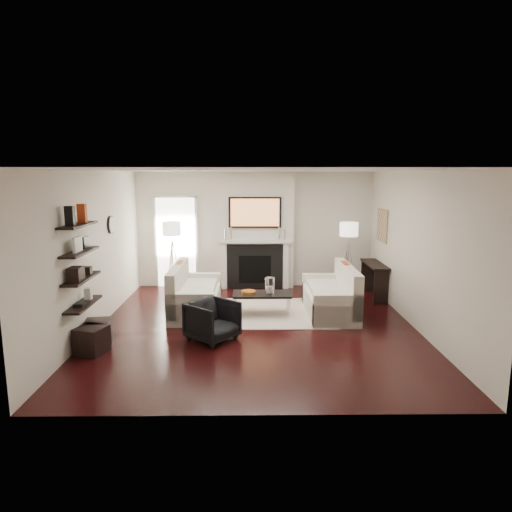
{
  "coord_description": "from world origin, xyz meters",
  "views": [
    {
      "loc": [
        -0.09,
        -7.66,
        2.63
      ],
      "look_at": [
        0.0,
        0.6,
        1.15
      ],
      "focal_mm": 32.0,
      "sensor_mm": 36.0,
      "label": 1
    }
  ],
  "objects_px": {
    "armchair": "(213,319)",
    "lamp_right_shade": "(349,229)",
    "loveseat_right_base": "(329,303)",
    "ottoman_near": "(99,333)",
    "lamp_left_shade": "(172,229)",
    "loveseat_left_base": "(196,302)",
    "coffee_table": "(262,294)"
  },
  "relations": [
    {
      "from": "armchair",
      "to": "lamp_left_shade",
      "type": "relative_size",
      "value": 1.74
    },
    {
      "from": "coffee_table",
      "to": "lamp_left_shade",
      "type": "height_order",
      "value": "lamp_left_shade"
    },
    {
      "from": "armchair",
      "to": "lamp_right_shade",
      "type": "xyz_separation_m",
      "value": [
        2.76,
        2.86,
        1.1
      ]
    },
    {
      "from": "loveseat_left_base",
      "to": "loveseat_right_base",
      "type": "height_order",
      "value": "same"
    },
    {
      "from": "loveseat_right_base",
      "to": "lamp_left_shade",
      "type": "xyz_separation_m",
      "value": [
        -3.26,
        1.66,
        1.24
      ]
    },
    {
      "from": "loveseat_left_base",
      "to": "lamp_left_shade",
      "type": "height_order",
      "value": "lamp_left_shade"
    },
    {
      "from": "coffee_table",
      "to": "lamp_right_shade",
      "type": "height_order",
      "value": "lamp_right_shade"
    },
    {
      "from": "loveseat_left_base",
      "to": "loveseat_right_base",
      "type": "bearing_deg",
      "value": -2.31
    },
    {
      "from": "armchair",
      "to": "lamp_right_shade",
      "type": "bearing_deg",
      "value": -3.63
    },
    {
      "from": "armchair",
      "to": "lamp_right_shade",
      "type": "distance_m",
      "value": 4.12
    },
    {
      "from": "lamp_left_shade",
      "to": "ottoman_near",
      "type": "bearing_deg",
      "value": -100.79
    },
    {
      "from": "loveseat_left_base",
      "to": "lamp_right_shade",
      "type": "xyz_separation_m",
      "value": [
        3.2,
        1.38,
        1.24
      ]
    },
    {
      "from": "loveseat_left_base",
      "to": "armchair",
      "type": "xyz_separation_m",
      "value": [
        0.44,
        -1.48,
        0.14
      ]
    },
    {
      "from": "lamp_left_shade",
      "to": "lamp_right_shade",
      "type": "bearing_deg",
      "value": -2.65
    },
    {
      "from": "lamp_left_shade",
      "to": "loveseat_left_base",
      "type": "bearing_deg",
      "value": -65.97
    },
    {
      "from": "coffee_table",
      "to": "ottoman_near",
      "type": "xyz_separation_m",
      "value": [
        -2.58,
        -1.54,
        -0.2
      ]
    },
    {
      "from": "ottoman_near",
      "to": "loveseat_right_base",
      "type": "bearing_deg",
      "value": 22.33
    },
    {
      "from": "loveseat_right_base",
      "to": "lamp_left_shade",
      "type": "distance_m",
      "value": 3.86
    },
    {
      "from": "coffee_table",
      "to": "lamp_left_shade",
      "type": "relative_size",
      "value": 2.75
    },
    {
      "from": "coffee_table",
      "to": "armchair",
      "type": "distance_m",
      "value": 1.56
    },
    {
      "from": "coffee_table",
      "to": "lamp_left_shade",
      "type": "bearing_deg",
      "value": 138.93
    },
    {
      "from": "lamp_left_shade",
      "to": "lamp_right_shade",
      "type": "height_order",
      "value": "same"
    },
    {
      "from": "coffee_table",
      "to": "lamp_left_shade",
      "type": "distance_m",
      "value": 2.81
    },
    {
      "from": "loveseat_right_base",
      "to": "lamp_right_shade",
      "type": "height_order",
      "value": "lamp_right_shade"
    },
    {
      "from": "lamp_right_shade",
      "to": "ottoman_near",
      "type": "bearing_deg",
      "value": -145.79
    },
    {
      "from": "loveseat_left_base",
      "to": "ottoman_near",
      "type": "height_order",
      "value": "loveseat_left_base"
    },
    {
      "from": "loveseat_right_base",
      "to": "armchair",
      "type": "height_order",
      "value": "armchair"
    },
    {
      "from": "loveseat_right_base",
      "to": "ottoman_near",
      "type": "height_order",
      "value": "loveseat_right_base"
    },
    {
      "from": "lamp_right_shade",
      "to": "lamp_left_shade",
      "type": "bearing_deg",
      "value": 177.35
    },
    {
      "from": "loveseat_right_base",
      "to": "armchair",
      "type": "relative_size",
      "value": 2.58
    },
    {
      "from": "loveseat_right_base",
      "to": "coffee_table",
      "type": "xyz_separation_m",
      "value": [
        -1.29,
        -0.05,
        0.19
      ]
    },
    {
      "from": "loveseat_left_base",
      "to": "lamp_left_shade",
      "type": "distance_m",
      "value": 2.11
    }
  ]
}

